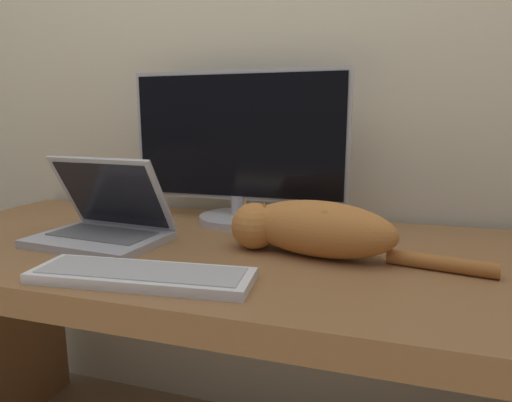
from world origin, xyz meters
The scene contains 7 objects.
wall_back centered at (0.00, 0.80, 1.30)m, with size 6.40×0.06×2.60m.
desk centered at (0.00, 0.37, 0.62)m, with size 1.79×0.74×0.76m.
monitor centered at (-0.06, 0.62, 0.98)m, with size 0.65×0.24×0.45m.
laptop centered at (-0.32, 0.32, 0.81)m, with size 0.34×0.25×0.22m.
external_keyboard centered at (-0.08, 0.10, 0.77)m, with size 0.44×0.17×0.02m.
cat centered at (0.20, 0.36, 0.83)m, with size 0.58×0.19×0.13m.
small_toy centered at (0.35, 0.56, 0.78)m, with size 0.04×0.04×0.04m.
Camera 1 is at (0.36, -0.58, 1.07)m, focal length 30.00 mm.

